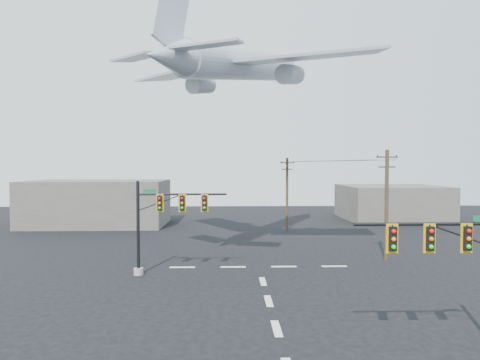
{
  "coord_description": "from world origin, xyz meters",
  "views": [
    {
      "loc": [
        -2.31,
        -19.24,
        7.95
      ],
      "look_at": [
        -1.66,
        5.0,
        7.1
      ],
      "focal_mm": 30.0,
      "sensor_mm": 36.0,
      "label": 1
    }
  ],
  "objects_px": {
    "signal_mast_near": "(464,268)",
    "utility_pole_b": "(287,193)",
    "utility_pole_a": "(387,203)",
    "signal_mast_far": "(160,222)",
    "airliner": "(244,64)"
  },
  "relations": [
    {
      "from": "signal_mast_far",
      "to": "utility_pole_a",
      "type": "relative_size",
      "value": 0.74
    },
    {
      "from": "signal_mast_far",
      "to": "utility_pole_b",
      "type": "bearing_deg",
      "value": 58.55
    },
    {
      "from": "signal_mast_near",
      "to": "utility_pole_b",
      "type": "xyz_separation_m",
      "value": [
        -2.75,
        32.57,
        1.02
      ]
    },
    {
      "from": "utility_pole_a",
      "to": "airliner",
      "type": "distance_m",
      "value": 17.66
    },
    {
      "from": "signal_mast_near",
      "to": "signal_mast_far",
      "type": "distance_m",
      "value": 19.59
    },
    {
      "from": "signal_mast_near",
      "to": "airliner",
      "type": "xyz_separation_m",
      "value": [
        -8.53,
        20.8,
        13.65
      ]
    },
    {
      "from": "signal_mast_near",
      "to": "utility_pole_b",
      "type": "height_order",
      "value": "utility_pole_b"
    },
    {
      "from": "utility_pole_b",
      "to": "airliner",
      "type": "height_order",
      "value": "airliner"
    },
    {
      "from": "signal_mast_near",
      "to": "utility_pole_b",
      "type": "distance_m",
      "value": 32.7
    },
    {
      "from": "signal_mast_near",
      "to": "utility_pole_a",
      "type": "bearing_deg",
      "value": 78.73
    },
    {
      "from": "utility_pole_a",
      "to": "utility_pole_b",
      "type": "distance_m",
      "value": 16.93
    },
    {
      "from": "utility_pole_b",
      "to": "utility_pole_a",
      "type": "bearing_deg",
      "value": -80.31
    },
    {
      "from": "signal_mast_far",
      "to": "utility_pole_a",
      "type": "height_order",
      "value": "utility_pole_a"
    },
    {
      "from": "signal_mast_far",
      "to": "utility_pole_a",
      "type": "distance_m",
      "value": 18.69
    },
    {
      "from": "utility_pole_a",
      "to": "utility_pole_b",
      "type": "bearing_deg",
      "value": 105.41
    }
  ]
}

